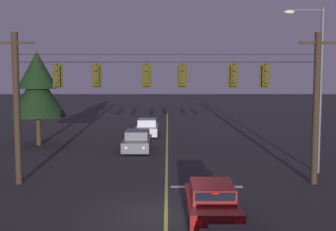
{
  "coord_description": "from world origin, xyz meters",
  "views": [
    {
      "loc": [
        0.08,
        -16.77,
        5.45
      ],
      "look_at": [
        0.0,
        5.9,
        3.22
      ],
      "focal_mm": 48.8,
      "sensor_mm": 36.0,
      "label": 1
    }
  ],
  "objects_px": {
    "traffic_light_rightmost": "(235,76)",
    "car_oncoming_lead": "(139,141)",
    "traffic_light_right_inner": "(184,76)",
    "traffic_light_leftmost": "(59,76)",
    "car_oncoming_trailing": "(149,128)",
    "car_waiting_near_lane": "(213,203)",
    "traffic_light_left_inner": "(98,76)",
    "traffic_light_far_right": "(267,76)",
    "street_lamp_corner": "(317,76)",
    "traffic_light_centre": "(148,76)",
    "tree_verge_near": "(39,87)"
  },
  "relations": [
    {
      "from": "traffic_light_centre",
      "to": "tree_verge_near",
      "type": "xyz_separation_m",
      "value": [
        -8.47,
        11.53,
        -0.96
      ]
    },
    {
      "from": "traffic_light_centre",
      "to": "car_oncoming_lead",
      "type": "distance_m",
      "value": 10.29
    },
    {
      "from": "traffic_light_far_right",
      "to": "street_lamp_corner",
      "type": "height_order",
      "value": "street_lamp_corner"
    },
    {
      "from": "traffic_light_centre",
      "to": "traffic_light_right_inner",
      "type": "height_order",
      "value": "same"
    },
    {
      "from": "car_waiting_near_lane",
      "to": "street_lamp_corner",
      "type": "bearing_deg",
      "value": 51.52
    },
    {
      "from": "car_oncoming_lead",
      "to": "tree_verge_near",
      "type": "height_order",
      "value": "tree_verge_near"
    },
    {
      "from": "car_oncoming_trailing",
      "to": "tree_verge_near",
      "type": "relative_size",
      "value": 0.65
    },
    {
      "from": "car_oncoming_trailing",
      "to": "tree_verge_near",
      "type": "xyz_separation_m",
      "value": [
        -7.74,
        -4.96,
        3.6
      ]
    },
    {
      "from": "traffic_light_far_right",
      "to": "car_oncoming_lead",
      "type": "bearing_deg",
      "value": 126.26
    },
    {
      "from": "traffic_light_rightmost",
      "to": "car_oncoming_lead",
      "type": "height_order",
      "value": "traffic_light_rightmost"
    },
    {
      "from": "traffic_light_leftmost",
      "to": "traffic_light_centre",
      "type": "distance_m",
      "value": 4.23
    },
    {
      "from": "car_waiting_near_lane",
      "to": "car_oncoming_trailing",
      "type": "relative_size",
      "value": 0.98
    },
    {
      "from": "traffic_light_right_inner",
      "to": "car_oncoming_lead",
      "type": "xyz_separation_m",
      "value": [
        -2.79,
        9.16,
        -4.56
      ]
    },
    {
      "from": "traffic_light_left_inner",
      "to": "traffic_light_rightmost",
      "type": "height_order",
      "value": "same"
    },
    {
      "from": "car_oncoming_lead",
      "to": "car_oncoming_trailing",
      "type": "distance_m",
      "value": 7.34
    },
    {
      "from": "traffic_light_right_inner",
      "to": "traffic_light_rightmost",
      "type": "xyz_separation_m",
      "value": [
        2.44,
        0.0,
        0.0
      ]
    },
    {
      "from": "traffic_light_rightmost",
      "to": "car_oncoming_trailing",
      "type": "distance_m",
      "value": 17.79
    },
    {
      "from": "traffic_light_left_inner",
      "to": "traffic_light_right_inner",
      "type": "distance_m",
      "value": 4.07
    },
    {
      "from": "car_oncoming_lead",
      "to": "street_lamp_corner",
      "type": "bearing_deg",
      "value": -34.82
    },
    {
      "from": "traffic_light_leftmost",
      "to": "car_waiting_near_lane",
      "type": "height_order",
      "value": "traffic_light_leftmost"
    },
    {
      "from": "traffic_light_leftmost",
      "to": "traffic_light_left_inner",
      "type": "xyz_separation_m",
      "value": [
        1.86,
        0.0,
        0.0
      ]
    },
    {
      "from": "car_oncoming_lead",
      "to": "car_oncoming_trailing",
      "type": "bearing_deg",
      "value": 87.23
    },
    {
      "from": "car_oncoming_trailing",
      "to": "street_lamp_corner",
      "type": "bearing_deg",
      "value": -56.21
    },
    {
      "from": "traffic_light_right_inner",
      "to": "car_waiting_near_lane",
      "type": "xyz_separation_m",
      "value": [
        0.92,
        -5.39,
        -4.56
      ]
    },
    {
      "from": "car_oncoming_trailing",
      "to": "street_lamp_corner",
      "type": "xyz_separation_m",
      "value": [
        9.49,
        -14.17,
        4.52
      ]
    },
    {
      "from": "traffic_light_centre",
      "to": "street_lamp_corner",
      "type": "xyz_separation_m",
      "value": [
        8.75,
        2.32,
        -0.04
      ]
    },
    {
      "from": "traffic_light_rightmost",
      "to": "car_waiting_near_lane",
      "type": "height_order",
      "value": "traffic_light_rightmost"
    },
    {
      "from": "traffic_light_leftmost",
      "to": "traffic_light_rightmost",
      "type": "height_order",
      "value": "same"
    },
    {
      "from": "traffic_light_leftmost",
      "to": "traffic_light_far_right",
      "type": "relative_size",
      "value": 1.0
    },
    {
      "from": "car_oncoming_lead",
      "to": "tree_verge_near",
      "type": "xyz_separation_m",
      "value": [
        -7.39,
        2.37,
        3.6
      ]
    },
    {
      "from": "traffic_light_right_inner",
      "to": "car_oncoming_trailing",
      "type": "distance_m",
      "value": 17.28
    },
    {
      "from": "traffic_light_left_inner",
      "to": "traffic_light_far_right",
      "type": "xyz_separation_m",
      "value": [
        8.0,
        0.0,
        0.0
      ]
    },
    {
      "from": "traffic_light_right_inner",
      "to": "car_oncoming_trailing",
      "type": "relative_size",
      "value": 0.28
    },
    {
      "from": "traffic_light_leftmost",
      "to": "car_oncoming_trailing",
      "type": "height_order",
      "value": "traffic_light_leftmost"
    },
    {
      "from": "traffic_light_left_inner",
      "to": "traffic_light_far_right",
      "type": "height_order",
      "value": "same"
    },
    {
      "from": "car_waiting_near_lane",
      "to": "car_oncoming_lead",
      "type": "xyz_separation_m",
      "value": [
        -3.71,
        14.55,
        -0.0
      ]
    },
    {
      "from": "street_lamp_corner",
      "to": "traffic_light_rightmost",
      "type": "bearing_deg",
      "value": -153.32
    },
    {
      "from": "tree_verge_near",
      "to": "car_waiting_near_lane",
      "type": "bearing_deg",
      "value": -56.74
    },
    {
      "from": "traffic_light_centre",
      "to": "traffic_light_right_inner",
      "type": "distance_m",
      "value": 1.7
    },
    {
      "from": "traffic_light_leftmost",
      "to": "traffic_light_right_inner",
      "type": "xyz_separation_m",
      "value": [
        5.93,
        0.0,
        0.0
      ]
    },
    {
      "from": "car_waiting_near_lane",
      "to": "street_lamp_corner",
      "type": "xyz_separation_m",
      "value": [
        6.13,
        7.71,
        4.52
      ]
    },
    {
      "from": "traffic_light_right_inner",
      "to": "tree_verge_near",
      "type": "xyz_separation_m",
      "value": [
        -10.18,
        11.53,
        -0.96
      ]
    },
    {
      "from": "traffic_light_right_inner",
      "to": "traffic_light_far_right",
      "type": "bearing_deg",
      "value": 0.0
    },
    {
      "from": "traffic_light_right_inner",
      "to": "car_oncoming_lead",
      "type": "relative_size",
      "value": 0.28
    },
    {
      "from": "traffic_light_leftmost",
      "to": "car_oncoming_trailing",
      "type": "distance_m",
      "value": 17.47
    },
    {
      "from": "traffic_light_rightmost",
      "to": "car_oncoming_lead",
      "type": "bearing_deg",
      "value": 119.69
    },
    {
      "from": "traffic_light_left_inner",
      "to": "traffic_light_right_inner",
      "type": "xyz_separation_m",
      "value": [
        4.07,
        0.0,
        0.0
      ]
    },
    {
      "from": "traffic_light_far_right",
      "to": "car_waiting_near_lane",
      "type": "bearing_deg",
      "value": -119.16
    },
    {
      "from": "traffic_light_centre",
      "to": "traffic_light_far_right",
      "type": "relative_size",
      "value": 1.0
    },
    {
      "from": "traffic_light_far_right",
      "to": "car_oncoming_trailing",
      "type": "height_order",
      "value": "traffic_light_far_right"
    }
  ]
}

